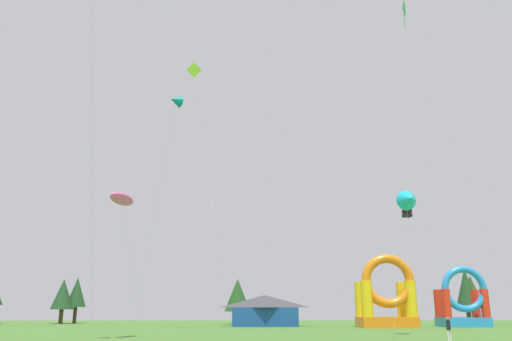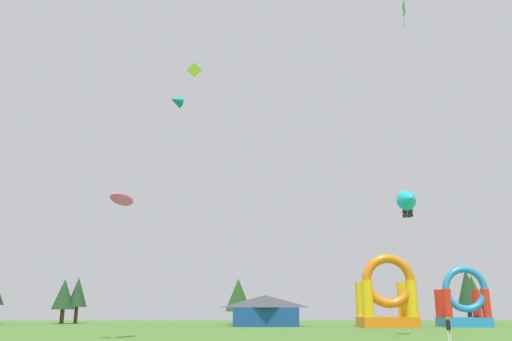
{
  "view_description": "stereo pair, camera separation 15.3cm",
  "coord_description": "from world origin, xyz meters",
  "px_view_note": "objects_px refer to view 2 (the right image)",
  "views": [
    {
      "loc": [
        -1.11,
        -31.83,
        2.37
      ],
      "look_at": [
        0.0,
        11.0,
        13.71
      ],
      "focal_mm": 36.04,
      "sensor_mm": 36.0,
      "label": 1
    },
    {
      "loc": [
        -0.96,
        -31.84,
        2.37
      ],
      "look_at": [
        0.0,
        11.0,
        13.71
      ],
      "focal_mm": 36.04,
      "sensor_mm": 36.0,
      "label": 2
    }
  ],
  "objects_px": {
    "person_far_side": "(448,327)",
    "kite_pink_parafoil": "(122,199)",
    "kite_teal_delta": "(176,101)",
    "inflatable_red_slide": "(387,300)",
    "kite_green_diamond": "(403,12)",
    "inflatable_blue_arch": "(464,305)",
    "kite_lime_diamond": "(195,73)",
    "kite_cyan_delta": "(409,199)",
    "kite_black_box": "(408,213)",
    "festival_tent": "(265,311)"
  },
  "relations": [
    {
      "from": "kite_green_diamond",
      "to": "inflatable_blue_arch",
      "type": "xyz_separation_m",
      "value": [
        14.32,
        28.63,
        -20.85
      ]
    },
    {
      "from": "kite_black_box",
      "to": "inflatable_blue_arch",
      "type": "xyz_separation_m",
      "value": [
        7.15,
        3.91,
        -10.18
      ]
    },
    {
      "from": "festival_tent",
      "to": "kite_black_box",
      "type": "bearing_deg",
      "value": -22.13
    },
    {
      "from": "kite_teal_delta",
      "to": "kite_pink_parafoil",
      "type": "bearing_deg",
      "value": -99.95
    },
    {
      "from": "inflatable_red_slide",
      "to": "festival_tent",
      "type": "height_order",
      "value": "inflatable_red_slide"
    },
    {
      "from": "person_far_side",
      "to": "inflatable_red_slide",
      "type": "height_order",
      "value": "inflatable_red_slide"
    },
    {
      "from": "kite_pink_parafoil",
      "to": "kite_black_box",
      "type": "height_order",
      "value": "kite_black_box"
    },
    {
      "from": "kite_pink_parafoil",
      "to": "festival_tent",
      "type": "bearing_deg",
      "value": 64.61
    },
    {
      "from": "kite_cyan_delta",
      "to": "kite_lime_diamond",
      "type": "xyz_separation_m",
      "value": [
        -19.53,
        9.75,
        16.12
      ]
    },
    {
      "from": "kite_lime_diamond",
      "to": "kite_teal_delta",
      "type": "height_order",
      "value": "kite_lime_diamond"
    },
    {
      "from": "inflatable_red_slide",
      "to": "inflatable_blue_arch",
      "type": "bearing_deg",
      "value": 8.91
    },
    {
      "from": "kite_pink_parafoil",
      "to": "kite_cyan_delta",
      "type": "relative_size",
      "value": 0.91
    },
    {
      "from": "kite_pink_parafoil",
      "to": "festival_tent",
      "type": "height_order",
      "value": "kite_pink_parafoil"
    },
    {
      "from": "kite_black_box",
      "to": "person_far_side",
      "type": "xyz_separation_m",
      "value": [
        -4.92,
        -21.97,
        -11.75
      ]
    },
    {
      "from": "kite_green_diamond",
      "to": "kite_black_box",
      "type": "relative_size",
      "value": 1.83
    },
    {
      "from": "person_far_side",
      "to": "inflatable_red_slide",
      "type": "distance_m",
      "value": 24.6
    },
    {
      "from": "kite_black_box",
      "to": "inflatable_red_slide",
      "type": "relative_size",
      "value": 1.61
    },
    {
      "from": "kite_cyan_delta",
      "to": "festival_tent",
      "type": "bearing_deg",
      "value": 116.8
    },
    {
      "from": "inflatable_blue_arch",
      "to": "festival_tent",
      "type": "xyz_separation_m",
      "value": [
        -23.4,
        2.7,
        -0.7
      ]
    },
    {
      "from": "kite_teal_delta",
      "to": "festival_tent",
      "type": "bearing_deg",
      "value": 53.43
    },
    {
      "from": "kite_teal_delta",
      "to": "inflatable_blue_arch",
      "type": "bearing_deg",
      "value": 17.9
    },
    {
      "from": "inflatable_red_slide",
      "to": "inflatable_blue_arch",
      "type": "xyz_separation_m",
      "value": [
        9.5,
        1.49,
        -0.5
      ]
    },
    {
      "from": "person_far_side",
      "to": "kite_teal_delta",
      "type": "bearing_deg",
      "value": -47.59
    },
    {
      "from": "kite_pink_parafoil",
      "to": "kite_cyan_delta",
      "type": "height_order",
      "value": "kite_cyan_delta"
    },
    {
      "from": "person_far_side",
      "to": "inflatable_blue_arch",
      "type": "xyz_separation_m",
      "value": [
        12.06,
        25.87,
        1.57
      ]
    },
    {
      "from": "kite_pink_parafoil",
      "to": "inflatable_blue_arch",
      "type": "relative_size",
      "value": 1.57
    },
    {
      "from": "kite_teal_delta",
      "to": "inflatable_red_slide",
      "type": "height_order",
      "value": "kite_teal_delta"
    },
    {
      "from": "kite_lime_diamond",
      "to": "festival_tent",
      "type": "distance_m",
      "value": 29.57
    },
    {
      "from": "kite_lime_diamond",
      "to": "person_far_side",
      "type": "bearing_deg",
      "value": -39.12
    },
    {
      "from": "kite_black_box",
      "to": "person_far_side",
      "type": "relative_size",
      "value": 7.98
    },
    {
      "from": "kite_lime_diamond",
      "to": "festival_tent",
      "type": "bearing_deg",
      "value": 57.17
    },
    {
      "from": "person_far_side",
      "to": "festival_tent",
      "type": "relative_size",
      "value": 0.21
    },
    {
      "from": "kite_black_box",
      "to": "kite_green_diamond",
      "type": "bearing_deg",
      "value": -106.18
    },
    {
      "from": "kite_green_diamond",
      "to": "kite_cyan_delta",
      "type": "relative_size",
      "value": 2.01
    },
    {
      "from": "kite_green_diamond",
      "to": "kite_lime_diamond",
      "type": "height_order",
      "value": "kite_lime_diamond"
    },
    {
      "from": "kite_black_box",
      "to": "festival_tent",
      "type": "relative_size",
      "value": 1.68
    },
    {
      "from": "kite_lime_diamond",
      "to": "kite_teal_delta",
      "type": "bearing_deg",
      "value": -156.45
    },
    {
      "from": "person_far_side",
      "to": "kite_pink_parafoil",
      "type": "bearing_deg",
      "value": -19.71
    },
    {
      "from": "kite_green_diamond",
      "to": "inflatable_red_slide",
      "type": "bearing_deg",
      "value": 79.93
    },
    {
      "from": "inflatable_red_slide",
      "to": "festival_tent",
      "type": "relative_size",
      "value": 1.04
    },
    {
      "from": "kite_pink_parafoil",
      "to": "kite_cyan_delta",
      "type": "distance_m",
      "value": 23.67
    },
    {
      "from": "kite_black_box",
      "to": "inflatable_red_slide",
      "type": "height_order",
      "value": "kite_black_box"
    },
    {
      "from": "kite_cyan_delta",
      "to": "festival_tent",
      "type": "distance_m",
      "value": 26.81
    },
    {
      "from": "inflatable_blue_arch",
      "to": "inflatable_red_slide",
      "type": "bearing_deg",
      "value": -171.09
    },
    {
      "from": "kite_lime_diamond",
      "to": "kite_black_box",
      "type": "relative_size",
      "value": 2.13
    },
    {
      "from": "kite_pink_parafoil",
      "to": "kite_lime_diamond",
      "type": "height_order",
      "value": "kite_lime_diamond"
    },
    {
      "from": "kite_pink_parafoil",
      "to": "kite_teal_delta",
      "type": "distance_m",
      "value": 18.03
    },
    {
      "from": "kite_teal_delta",
      "to": "inflatable_red_slide",
      "type": "bearing_deg",
      "value": 21.25
    },
    {
      "from": "inflatable_red_slide",
      "to": "kite_green_diamond",
      "type": "bearing_deg",
      "value": -100.07
    },
    {
      "from": "inflatable_blue_arch",
      "to": "kite_green_diamond",
      "type": "bearing_deg",
      "value": -116.58
    }
  ]
}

